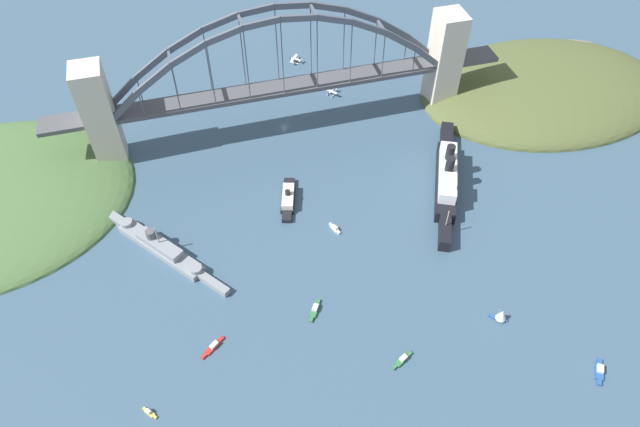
{
  "coord_description": "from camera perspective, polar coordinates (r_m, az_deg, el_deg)",
  "views": [
    {
      "loc": [
        51.9,
        266.83,
        220.76
      ],
      "look_at": [
        0.0,
        80.32,
        8.0
      ],
      "focal_mm": 32.46,
      "sensor_mm": 36.0,
      "label": 1
    }
  ],
  "objects": [
    {
      "name": "ground_plane",
      "position": [
        350.18,
        -3.56,
        8.51
      ],
      "size": [
        1400.0,
        1400.0,
        0.0
      ],
      "primitive_type": "plane",
      "color": "#385166"
    },
    {
      "name": "small_boat_2",
      "position": [
        256.38,
        -10.48,
        -12.78
      ],
      "size": [
        11.23,
        9.03,
        2.13
      ],
      "color": "#B2231E",
      "rests_on": "ground"
    },
    {
      "name": "small_boat_4",
      "position": [
        269.06,
        17.46,
        -9.52
      ],
      "size": [
        7.77,
        6.77,
        7.66
      ],
      "color": "#234C8C",
      "rests_on": "ground"
    },
    {
      "name": "small_boat_8",
      "position": [
        290.73,
        1.48,
        -1.47
      ],
      "size": [
        3.9,
        8.29,
        2.34
      ],
      "color": "silver",
      "rests_on": "ground"
    },
    {
      "name": "small_boat_5",
      "position": [
        272.46,
        25.84,
        -13.79
      ],
      "size": [
        8.4,
        11.33,
        2.53
      ],
      "color": "#234C8C",
      "rests_on": "ground"
    },
    {
      "name": "harbor_arch_bridge",
      "position": [
        331.62,
        -3.82,
        12.64
      ],
      "size": [
        261.39,
        18.01,
        75.22
      ],
      "color": "beige",
      "rests_on": "ground"
    },
    {
      "name": "small_boat_0",
      "position": [
        251.7,
        8.12,
        -14.08
      ],
      "size": [
        10.83,
        6.57,
        2.19
      ],
      "color": "#2D6B3D",
      "rests_on": "ground"
    },
    {
      "name": "ocean_liner",
      "position": [
        315.83,
        12.37,
        3.56
      ],
      "size": [
        44.31,
        86.68,
        21.77
      ],
      "color": "black",
      "rests_on": "ground"
    },
    {
      "name": "naval_cruiser",
      "position": [
        291.21,
        -15.53,
        -3.16
      ],
      "size": [
        57.24,
        71.45,
        16.68
      ],
      "color": "gray",
      "rests_on": "ground"
    },
    {
      "name": "headland_west_shore",
      "position": [
        406.44,
        21.29,
        11.36
      ],
      "size": [
        161.74,
        114.51,
        26.32
      ],
      "color": "#4C562D",
      "rests_on": "ground"
    },
    {
      "name": "small_boat_1",
      "position": [
        248.69,
        -16.48,
        -18.29
      ],
      "size": [
        5.5,
        6.25,
        2.14
      ],
      "color": "gold",
      "rests_on": "ground"
    },
    {
      "name": "harbor_ferry_steamer",
      "position": [
        303.28,
        -3.17,
        1.54
      ],
      "size": [
        13.84,
        31.06,
        7.8
      ],
      "color": "black",
      "rests_on": "ground"
    },
    {
      "name": "seaplane_second_in_formation",
      "position": [
        373.79,
        1.14,
        11.87
      ],
      "size": [
        8.49,
        8.56,
        4.83
      ],
      "color": "#B7B7B2",
      "rests_on": "ground"
    },
    {
      "name": "seaplane_taxiing_near_bridge",
      "position": [
        404.37,
        -2.48,
        14.9
      ],
      "size": [
        8.98,
        9.19,
        4.76
      ],
      "color": "#B7B7B2",
      "rests_on": "ground"
    },
    {
      "name": "small_boat_7",
      "position": [
        261.77,
        -0.52,
        -9.46
      ],
      "size": [
        8.05,
        11.24,
        2.33
      ],
      "color": "#2D6B3D",
      "rests_on": "ground"
    }
  ]
}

